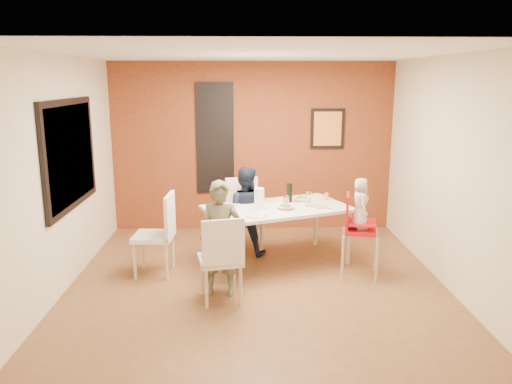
{
  "coord_description": "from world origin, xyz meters",
  "views": [
    {
      "loc": [
        -0.18,
        -5.75,
        2.42
      ],
      "look_at": [
        0.0,
        0.3,
        1.05
      ],
      "focal_mm": 35.0,
      "sensor_mm": 36.0,
      "label": 1
    }
  ],
  "objects_px": {
    "chair_near": "(222,255)",
    "toddler": "(360,204)",
    "child_far": "(245,211)",
    "chair_left": "(160,230)",
    "wine_bottle": "(290,194)",
    "high_chair": "(357,227)",
    "chair_far": "(243,210)",
    "dining_table": "(277,212)",
    "paper_towel_roll": "(259,199)",
    "child_near": "(221,239)"
  },
  "relations": [
    {
      "from": "dining_table",
      "to": "chair_near",
      "type": "height_order",
      "value": "chair_near"
    },
    {
      "from": "chair_far",
      "to": "dining_table",
      "type": "bearing_deg",
      "value": -65.95
    },
    {
      "from": "child_far",
      "to": "wine_bottle",
      "type": "height_order",
      "value": "child_far"
    },
    {
      "from": "dining_table",
      "to": "chair_left",
      "type": "relative_size",
      "value": 2.02
    },
    {
      "from": "wine_bottle",
      "to": "paper_towel_roll",
      "type": "relative_size",
      "value": 0.99
    },
    {
      "from": "chair_left",
      "to": "wine_bottle",
      "type": "xyz_separation_m",
      "value": [
        1.67,
        0.53,
        0.33
      ]
    },
    {
      "from": "wine_bottle",
      "to": "child_near",
      "type": "bearing_deg",
      "value": -127.33
    },
    {
      "from": "high_chair",
      "to": "chair_far",
      "type": "bearing_deg",
      "value": 64.86
    },
    {
      "from": "dining_table",
      "to": "chair_left",
      "type": "bearing_deg",
      "value": -166.35
    },
    {
      "from": "chair_left",
      "to": "paper_towel_roll",
      "type": "xyz_separation_m",
      "value": [
        1.25,
        0.22,
        0.33
      ]
    },
    {
      "from": "child_far",
      "to": "toddler",
      "type": "distance_m",
      "value": 1.67
    },
    {
      "from": "chair_far",
      "to": "paper_towel_roll",
      "type": "height_order",
      "value": "paper_towel_roll"
    },
    {
      "from": "dining_table",
      "to": "wine_bottle",
      "type": "bearing_deg",
      "value": 43.86
    },
    {
      "from": "chair_near",
      "to": "child_far",
      "type": "relative_size",
      "value": 0.79
    },
    {
      "from": "paper_towel_roll",
      "to": "wine_bottle",
      "type": "bearing_deg",
      "value": 36.86
    },
    {
      "from": "paper_towel_roll",
      "to": "child_far",
      "type": "bearing_deg",
      "value": 109.92
    },
    {
      "from": "child_far",
      "to": "toddler",
      "type": "height_order",
      "value": "toddler"
    },
    {
      "from": "chair_near",
      "to": "chair_far",
      "type": "height_order",
      "value": "chair_far"
    },
    {
      "from": "chair_far",
      "to": "wine_bottle",
      "type": "bearing_deg",
      "value": -47.09
    },
    {
      "from": "chair_near",
      "to": "wine_bottle",
      "type": "height_order",
      "value": "wine_bottle"
    },
    {
      "from": "dining_table",
      "to": "wine_bottle",
      "type": "xyz_separation_m",
      "value": [
        0.18,
        0.17,
        0.21
      ]
    },
    {
      "from": "high_chair",
      "to": "child_near",
      "type": "relative_size",
      "value": 0.79
    },
    {
      "from": "chair_near",
      "to": "chair_left",
      "type": "distance_m",
      "value": 1.19
    },
    {
      "from": "child_near",
      "to": "wine_bottle",
      "type": "relative_size",
      "value": 4.66
    },
    {
      "from": "chair_near",
      "to": "chair_left",
      "type": "xyz_separation_m",
      "value": [
        -0.8,
        0.88,
        0.03
      ]
    },
    {
      "from": "child_far",
      "to": "paper_towel_roll",
      "type": "distance_m",
      "value": 0.61
    },
    {
      "from": "chair_near",
      "to": "toddler",
      "type": "height_order",
      "value": "toddler"
    },
    {
      "from": "chair_left",
      "to": "chair_near",
      "type": "bearing_deg",
      "value": 46.06
    },
    {
      "from": "toddler",
      "to": "wine_bottle",
      "type": "xyz_separation_m",
      "value": [
        -0.81,
        0.65,
        -0.02
      ]
    },
    {
      "from": "toddler",
      "to": "wine_bottle",
      "type": "distance_m",
      "value": 1.04
    },
    {
      "from": "chair_left",
      "to": "paper_towel_roll",
      "type": "height_order",
      "value": "paper_towel_roll"
    },
    {
      "from": "child_far",
      "to": "chair_left",
      "type": "bearing_deg",
      "value": 46.88
    },
    {
      "from": "high_chair",
      "to": "child_near",
      "type": "xyz_separation_m",
      "value": [
        -1.67,
        -0.52,
        0.04
      ]
    },
    {
      "from": "paper_towel_roll",
      "to": "chair_left",
      "type": "bearing_deg",
      "value": -170.08
    },
    {
      "from": "chair_left",
      "to": "child_near",
      "type": "height_order",
      "value": "child_near"
    },
    {
      "from": "toddler",
      "to": "child_far",
      "type": "bearing_deg",
      "value": 56.0
    },
    {
      "from": "chair_near",
      "to": "paper_towel_roll",
      "type": "bearing_deg",
      "value": -124.48
    },
    {
      "from": "chair_far",
      "to": "chair_left",
      "type": "relative_size",
      "value": 0.99
    },
    {
      "from": "dining_table",
      "to": "child_near",
      "type": "distance_m",
      "value": 1.22
    },
    {
      "from": "toddler",
      "to": "child_near",
      "type": "bearing_deg",
      "value": 103.54
    },
    {
      "from": "dining_table",
      "to": "chair_left",
      "type": "distance_m",
      "value": 1.54
    },
    {
      "from": "wine_bottle",
      "to": "paper_towel_roll",
      "type": "height_order",
      "value": "paper_towel_roll"
    },
    {
      "from": "child_near",
      "to": "child_far",
      "type": "relative_size",
      "value": 1.06
    },
    {
      "from": "dining_table",
      "to": "chair_far",
      "type": "height_order",
      "value": "chair_far"
    },
    {
      "from": "dining_table",
      "to": "chair_far",
      "type": "distance_m",
      "value": 0.76
    },
    {
      "from": "wine_bottle",
      "to": "paper_towel_roll",
      "type": "distance_m",
      "value": 0.53
    },
    {
      "from": "chair_left",
      "to": "child_far",
      "type": "bearing_deg",
      "value": 127.84
    },
    {
      "from": "child_near",
      "to": "high_chair",
      "type": "bearing_deg",
      "value": 21.84
    },
    {
      "from": "dining_table",
      "to": "paper_towel_roll",
      "type": "bearing_deg",
      "value": -149.32
    },
    {
      "from": "high_chair",
      "to": "wine_bottle",
      "type": "relative_size",
      "value": 3.66
    }
  ]
}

